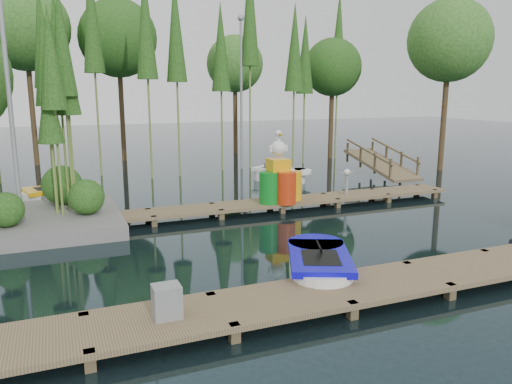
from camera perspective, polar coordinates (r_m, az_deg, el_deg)
name	(u,v)px	position (r m, az deg, el deg)	size (l,w,h in m)	color
ground_plane	(246,237)	(13.30, -1.19, -5.22)	(90.00, 90.00, 0.00)	#192B30
near_dock	(334,292)	(9.40, 8.85, -11.23)	(18.00, 1.50, 0.50)	brown
far_dock	(247,206)	(15.84, -1.05, -1.58)	(15.00, 1.20, 0.50)	brown
tree_screen	(109,34)	(22.73, -16.43, 16.94)	(34.42, 18.53, 10.31)	#46331E
lamp_island	(7,73)	(14.42, -26.59, 12.05)	(0.30, 0.30, 7.25)	gray
lamp_rear	(241,80)	(24.42, -1.71, 12.64)	(0.30, 0.30, 7.25)	gray
ramp	(381,163)	(23.07, 14.11, 3.19)	(1.50, 3.94, 1.49)	brown
boat_blue	(319,267)	(10.49, 7.22, -8.54)	(2.18, 2.94, 0.90)	white
boat_yellow_far	(58,195)	(18.55, -21.69, -0.28)	(2.86, 1.85, 1.32)	white
boat_white_far	(280,175)	(21.27, 2.77, 2.00)	(2.48, 2.88, 1.26)	white
utility_cabinet	(167,301)	(8.23, -10.15, -12.20)	(0.44, 0.37, 0.54)	gray
yellow_barrel	(292,186)	(16.35, 4.18, 0.74)	(0.62, 0.62, 0.93)	#F2A80C
drum_cluster	(280,181)	(15.94, 2.72, 1.25)	(1.34, 1.23, 2.31)	#0D791E
seagull_post	(347,177)	(17.33, 10.35, 1.66)	(0.56, 0.30, 0.89)	gray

